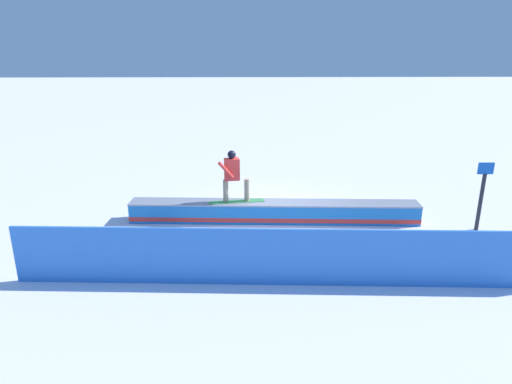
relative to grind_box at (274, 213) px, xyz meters
The scene contains 5 objects.
ground_plane 0.26m from the grind_box, ahead, with size 120.00×120.00×0.00m, color white.
grind_box is the anchor object (origin of this frame).
snowboarder 1.55m from the grind_box, ahead, with size 1.54×0.53×1.44m.
safety_fence 3.50m from the grind_box, 90.00° to the left, with size 10.93×0.06×1.22m, color blue.
trail_marker 5.40m from the grind_box, behind, with size 0.40×0.10×1.83m.
Camera 1 is at (0.75, 11.62, 4.63)m, focal length 31.71 mm.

